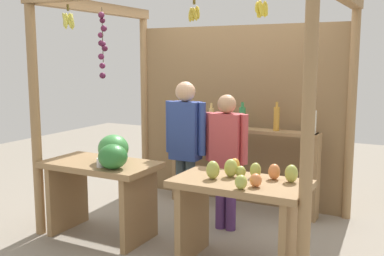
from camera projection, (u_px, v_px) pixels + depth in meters
name	position (u px, v px, depth m)	size (l,w,h in m)	color
ground_plane	(200.00, 225.00, 5.07)	(12.00, 12.00, 0.00)	gray
market_stall	(218.00, 92.00, 5.25)	(2.89, 2.11, 2.48)	#99754C
fruit_counter_left	(105.00, 174.00, 4.63)	(1.17, 0.68, 1.07)	#99754C
fruit_counter_right	(241.00, 203.00, 3.98)	(1.17, 0.66, 0.95)	#99754C
bottle_shelf_unit	(242.00, 146.00, 5.52)	(1.85, 0.22, 1.33)	#99754C
vendor_man	(185.00, 141.00, 4.94)	(0.48, 0.21, 1.59)	#3B4A50
vendor_woman	(226.00, 151.00, 4.82)	(0.48, 0.20, 1.46)	#53306C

